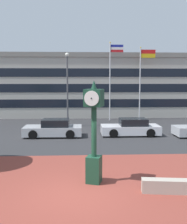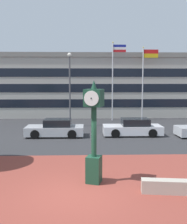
{
  "view_description": "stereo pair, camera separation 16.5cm",
  "coord_description": "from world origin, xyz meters",
  "px_view_note": "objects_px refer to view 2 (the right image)",
  "views": [
    {
      "loc": [
        0.2,
        -9.49,
        4.06
      ],
      "look_at": [
        0.74,
        1.25,
        2.84
      ],
      "focal_mm": 43.8,
      "sensor_mm": 36.0,
      "label": 1
    },
    {
      "loc": [
        0.37,
        -9.5,
        4.06
      ],
      "look_at": [
        0.74,
        1.25,
        2.84
      ],
      "focal_mm": 43.8,
      "sensor_mm": 36.0,
      "label": 2
    }
  ],
  "objects_px": {
    "street_clock": "(94,133)",
    "street_lamp_post": "(70,82)",
    "flagpole_primary": "(114,76)",
    "civic_building": "(89,85)",
    "flagpole_secondary": "(144,77)",
    "car_street_near": "(133,128)",
    "car_street_far": "(56,129)"
  },
  "relations": [
    {
      "from": "street_clock",
      "to": "street_lamp_post",
      "type": "relative_size",
      "value": 0.63
    },
    {
      "from": "street_lamp_post",
      "to": "street_clock",
      "type": "bearing_deg",
      "value": -83.14
    },
    {
      "from": "flagpole_primary",
      "to": "civic_building",
      "type": "xyz_separation_m",
      "value": [
        -2.43,
        7.59,
        -1.02
      ]
    },
    {
      "from": "flagpole_secondary",
      "to": "street_lamp_post",
      "type": "relative_size",
      "value": 1.16
    },
    {
      "from": "car_street_near",
      "to": "car_street_far",
      "type": "bearing_deg",
      "value": 91.47
    },
    {
      "from": "car_street_far",
      "to": "flagpole_primary",
      "type": "bearing_deg",
      "value": -31.66
    },
    {
      "from": "flagpole_primary",
      "to": "street_clock",
      "type": "bearing_deg",
      "value": -98.63
    },
    {
      "from": "car_street_near",
      "to": "street_lamp_post",
      "type": "distance_m",
      "value": 7.36
    },
    {
      "from": "car_street_far",
      "to": "civic_building",
      "type": "bearing_deg",
      "value": -9.28
    },
    {
      "from": "car_street_near",
      "to": "civic_building",
      "type": "bearing_deg",
      "value": 11.18
    },
    {
      "from": "flagpole_secondary",
      "to": "street_lamp_post",
      "type": "distance_m",
      "value": 8.41
    },
    {
      "from": "street_clock",
      "to": "flagpole_primary",
      "type": "distance_m",
      "value": 17.92
    },
    {
      "from": "street_clock",
      "to": "civic_building",
      "type": "distance_m",
      "value": 25.18
    },
    {
      "from": "street_clock",
      "to": "car_street_near",
      "type": "bearing_deg",
      "value": 89.13
    },
    {
      "from": "car_street_near",
      "to": "civic_building",
      "type": "height_order",
      "value": "civic_building"
    },
    {
      "from": "car_street_near",
      "to": "civic_building",
      "type": "distance_m",
      "value": 16.23
    },
    {
      "from": "street_clock",
      "to": "street_lamp_post",
      "type": "distance_m",
      "value": 13.97
    },
    {
      "from": "car_street_far",
      "to": "flagpole_secondary",
      "type": "height_order",
      "value": "flagpole_secondary"
    },
    {
      "from": "flagpole_secondary",
      "to": "civic_building",
      "type": "relative_size",
      "value": 0.24
    },
    {
      "from": "car_street_near",
      "to": "flagpole_secondary",
      "type": "height_order",
      "value": "flagpole_secondary"
    },
    {
      "from": "street_clock",
      "to": "flagpole_secondary",
      "type": "xyz_separation_m",
      "value": [
        5.84,
        17.54,
        2.42
      ]
    },
    {
      "from": "street_lamp_post",
      "to": "flagpole_primary",
      "type": "bearing_deg",
      "value": 41.4
    },
    {
      "from": "flagpole_secondary",
      "to": "street_lamp_post",
      "type": "height_order",
      "value": "flagpole_secondary"
    },
    {
      "from": "car_street_far",
      "to": "flagpole_primary",
      "type": "relative_size",
      "value": 0.53
    },
    {
      "from": "car_street_near",
      "to": "street_lamp_post",
      "type": "xyz_separation_m",
      "value": [
        -4.92,
        4.26,
        3.43
      ]
    },
    {
      "from": "car_street_far",
      "to": "flagpole_secondary",
      "type": "xyz_separation_m",
      "value": [
        8.34,
        8.19,
        3.88
      ]
    },
    {
      "from": "car_street_near",
      "to": "car_street_far",
      "type": "height_order",
      "value": "same"
    },
    {
      "from": "civic_building",
      "to": "street_lamp_post",
      "type": "bearing_deg",
      "value": -99.39
    },
    {
      "from": "street_clock",
      "to": "flagpole_primary",
      "type": "height_order",
      "value": "flagpole_primary"
    },
    {
      "from": "car_street_far",
      "to": "flagpole_primary",
      "type": "xyz_separation_m",
      "value": [
        5.16,
        8.19,
        4.02
      ]
    },
    {
      "from": "street_clock",
      "to": "flagpole_primary",
      "type": "xyz_separation_m",
      "value": [
        2.66,
        17.54,
        2.57
      ]
    },
    {
      "from": "street_clock",
      "to": "flagpole_secondary",
      "type": "height_order",
      "value": "flagpole_secondary"
    }
  ]
}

